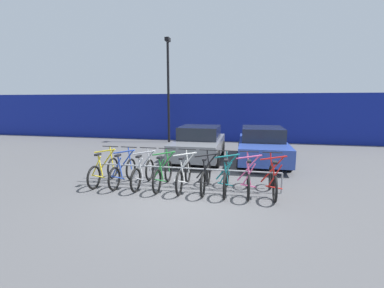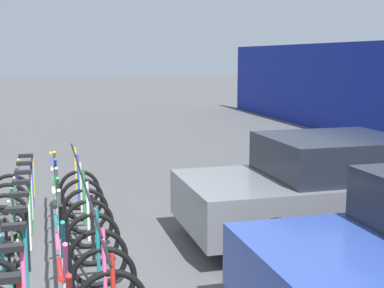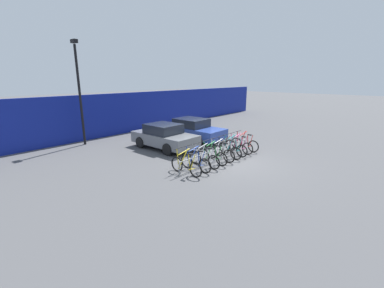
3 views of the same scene
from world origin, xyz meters
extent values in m
plane|color=#4C4C4F|center=(0.00, 0.00, 0.00)|extent=(120.00, 120.00, 0.00)
cube|color=navy|center=(0.00, 9.50, 1.44)|extent=(36.00, 0.16, 2.88)
cylinder|color=gray|center=(-0.19, 0.68, 0.55)|extent=(5.31, 0.04, 0.04)
cylinder|color=gray|center=(-2.85, 0.68, 0.28)|extent=(0.04, 0.04, 0.55)
cylinder|color=gray|center=(2.47, 0.68, 0.28)|extent=(0.04, 0.04, 0.55)
torus|color=black|center=(-2.60, 0.00, 0.33)|extent=(0.06, 0.66, 0.66)
torus|color=black|center=(-2.60, 1.05, 0.33)|extent=(0.06, 0.66, 0.66)
cylinder|color=yellow|center=(-2.60, 0.68, 0.65)|extent=(0.60, 0.04, 0.76)
cylinder|color=yellow|center=(-2.60, 0.63, 0.96)|extent=(0.68, 0.04, 0.16)
cylinder|color=yellow|center=(-2.60, 0.35, 0.59)|extent=(0.14, 0.04, 0.63)
cylinder|color=yellow|center=(-2.60, 0.15, 0.61)|extent=(0.32, 0.03, 0.58)
cylinder|color=yellow|center=(-2.60, 0.20, 0.31)|extent=(0.40, 0.03, 0.08)
cylinder|color=yellow|center=(-2.60, 1.01, 0.68)|extent=(0.12, 0.04, 0.69)
cylinder|color=black|center=(-2.60, 0.97, 1.04)|extent=(0.52, 0.03, 0.03)
cube|color=black|center=(-2.60, 0.25, 0.93)|extent=(0.10, 0.22, 0.05)
torus|color=black|center=(-1.99, 0.00, 0.33)|extent=(0.06, 0.66, 0.66)
torus|color=black|center=(-1.99, 1.05, 0.33)|extent=(0.06, 0.66, 0.66)
cylinder|color=#284CB7|center=(-1.99, 0.68, 0.65)|extent=(0.60, 0.04, 0.76)
cylinder|color=#284CB7|center=(-1.99, 0.63, 0.96)|extent=(0.68, 0.04, 0.16)
cylinder|color=#284CB7|center=(-1.99, 0.35, 0.59)|extent=(0.14, 0.04, 0.63)
cylinder|color=#284CB7|center=(-1.99, 0.15, 0.61)|extent=(0.32, 0.03, 0.58)
cylinder|color=#284CB7|center=(-1.99, 0.20, 0.31)|extent=(0.40, 0.03, 0.08)
cylinder|color=#284CB7|center=(-1.99, 1.01, 0.68)|extent=(0.12, 0.04, 0.69)
cylinder|color=black|center=(-1.99, 0.97, 1.04)|extent=(0.52, 0.03, 0.03)
cube|color=black|center=(-1.99, 0.25, 0.93)|extent=(0.10, 0.22, 0.05)
torus|color=black|center=(-1.36, 0.00, 0.33)|extent=(0.06, 0.66, 0.66)
torus|color=black|center=(-1.36, 1.05, 0.33)|extent=(0.06, 0.66, 0.66)
cylinder|color=#B7B7BC|center=(-1.36, 0.68, 0.65)|extent=(0.60, 0.04, 0.76)
cylinder|color=#B7B7BC|center=(-1.36, 0.63, 0.96)|extent=(0.68, 0.04, 0.16)
cylinder|color=#B7B7BC|center=(-1.36, 0.35, 0.59)|extent=(0.14, 0.04, 0.63)
cylinder|color=#B7B7BC|center=(-1.36, 0.15, 0.61)|extent=(0.32, 0.03, 0.58)
cylinder|color=#B7B7BC|center=(-1.36, 0.20, 0.31)|extent=(0.40, 0.03, 0.08)
cylinder|color=#B7B7BC|center=(-1.36, 1.01, 0.68)|extent=(0.12, 0.04, 0.69)
cylinder|color=black|center=(-1.36, 0.97, 1.04)|extent=(0.52, 0.03, 0.03)
cube|color=black|center=(-1.36, 0.25, 0.93)|extent=(0.10, 0.22, 0.05)
torus|color=black|center=(-0.77, 0.00, 0.33)|extent=(0.06, 0.66, 0.66)
torus|color=black|center=(-0.77, 1.05, 0.33)|extent=(0.06, 0.66, 0.66)
cylinder|color=#288438|center=(-0.77, 0.68, 0.65)|extent=(0.60, 0.04, 0.76)
cylinder|color=#288438|center=(-0.77, 0.63, 0.96)|extent=(0.68, 0.04, 0.16)
cylinder|color=#288438|center=(-0.77, 0.35, 0.59)|extent=(0.14, 0.04, 0.63)
cylinder|color=#288438|center=(-0.77, 0.15, 0.61)|extent=(0.32, 0.03, 0.58)
cylinder|color=#288438|center=(-0.77, 0.20, 0.31)|extent=(0.40, 0.03, 0.08)
cylinder|color=#288438|center=(-0.77, 1.01, 0.68)|extent=(0.12, 0.04, 0.69)
cylinder|color=black|center=(-0.77, 0.97, 1.04)|extent=(0.52, 0.03, 0.03)
cube|color=black|center=(-0.77, 0.25, 0.93)|extent=(0.10, 0.22, 0.05)
torus|color=black|center=(-0.16, 0.00, 0.33)|extent=(0.06, 0.66, 0.66)
torus|color=black|center=(-0.16, 1.05, 0.33)|extent=(0.06, 0.66, 0.66)
cylinder|color=silver|center=(-0.16, 0.68, 0.65)|extent=(0.60, 0.04, 0.76)
cylinder|color=silver|center=(-0.16, 0.63, 0.96)|extent=(0.68, 0.04, 0.16)
cylinder|color=silver|center=(-0.16, 0.35, 0.59)|extent=(0.14, 0.04, 0.63)
cylinder|color=silver|center=(-0.16, 0.15, 0.61)|extent=(0.32, 0.03, 0.58)
cylinder|color=silver|center=(-0.16, 0.20, 0.31)|extent=(0.40, 0.03, 0.08)
cylinder|color=silver|center=(-0.16, 1.01, 0.68)|extent=(0.12, 0.04, 0.69)
cylinder|color=black|center=(-0.16, 0.97, 1.04)|extent=(0.52, 0.03, 0.03)
cube|color=black|center=(-0.16, 0.25, 0.93)|extent=(0.10, 0.22, 0.05)
torus|color=black|center=(0.46, 0.00, 0.33)|extent=(0.06, 0.66, 0.66)
torus|color=black|center=(0.46, 1.05, 0.33)|extent=(0.06, 0.66, 0.66)
cylinder|color=black|center=(0.46, 0.68, 0.65)|extent=(0.60, 0.04, 0.76)
cylinder|color=black|center=(0.46, 0.63, 0.96)|extent=(0.68, 0.04, 0.16)
cylinder|color=black|center=(0.46, 0.35, 0.59)|extent=(0.14, 0.04, 0.63)
cylinder|color=black|center=(0.46, 0.15, 0.61)|extent=(0.32, 0.03, 0.58)
cylinder|color=black|center=(0.46, 0.20, 0.31)|extent=(0.40, 0.03, 0.08)
cylinder|color=black|center=(0.46, 1.01, 0.68)|extent=(0.12, 0.04, 0.69)
cylinder|color=black|center=(0.46, 0.97, 1.04)|extent=(0.52, 0.03, 0.03)
cube|color=black|center=(0.46, 0.25, 0.93)|extent=(0.10, 0.22, 0.05)
torus|color=black|center=(1.02, 0.00, 0.33)|extent=(0.06, 0.66, 0.66)
torus|color=black|center=(1.02, 1.05, 0.33)|extent=(0.06, 0.66, 0.66)
cylinder|color=#197A7F|center=(1.02, 0.68, 0.65)|extent=(0.60, 0.04, 0.76)
cylinder|color=#197A7F|center=(1.02, 0.63, 0.96)|extent=(0.68, 0.04, 0.16)
cylinder|color=#197A7F|center=(1.02, 0.35, 0.59)|extent=(0.14, 0.04, 0.63)
cylinder|color=#197A7F|center=(1.02, 0.15, 0.61)|extent=(0.32, 0.03, 0.58)
cylinder|color=#197A7F|center=(1.02, 0.20, 0.31)|extent=(0.40, 0.03, 0.08)
cylinder|color=#197A7F|center=(1.02, 1.01, 0.68)|extent=(0.12, 0.04, 0.69)
cylinder|color=black|center=(1.02, 0.97, 1.04)|extent=(0.52, 0.03, 0.03)
cube|color=black|center=(1.02, 0.25, 0.93)|extent=(0.10, 0.22, 0.05)
torus|color=black|center=(1.59, 0.00, 0.33)|extent=(0.06, 0.66, 0.66)
torus|color=black|center=(1.59, 1.05, 0.33)|extent=(0.06, 0.66, 0.66)
cylinder|color=#E55993|center=(1.59, 0.68, 0.65)|extent=(0.60, 0.04, 0.76)
cylinder|color=#E55993|center=(1.59, 0.63, 0.96)|extent=(0.68, 0.04, 0.16)
cylinder|color=#E55993|center=(1.59, 0.35, 0.59)|extent=(0.14, 0.04, 0.63)
cylinder|color=#E55993|center=(1.59, 0.15, 0.61)|extent=(0.32, 0.03, 0.58)
cylinder|color=#E55993|center=(1.59, 0.20, 0.31)|extent=(0.40, 0.03, 0.08)
cylinder|color=#E55993|center=(1.59, 1.01, 0.68)|extent=(0.12, 0.04, 0.69)
cylinder|color=black|center=(1.59, 0.97, 1.04)|extent=(0.52, 0.03, 0.03)
cube|color=black|center=(1.59, 0.25, 0.93)|extent=(0.10, 0.22, 0.05)
torus|color=black|center=(2.22, 0.00, 0.33)|extent=(0.06, 0.66, 0.66)
torus|color=black|center=(2.22, 1.05, 0.33)|extent=(0.06, 0.66, 0.66)
cylinder|color=red|center=(2.22, 0.68, 0.65)|extent=(0.60, 0.04, 0.76)
cylinder|color=red|center=(2.22, 0.63, 0.96)|extent=(0.68, 0.04, 0.16)
cylinder|color=red|center=(2.22, 0.35, 0.59)|extent=(0.14, 0.04, 0.63)
cylinder|color=red|center=(2.22, 0.15, 0.61)|extent=(0.32, 0.03, 0.58)
cylinder|color=red|center=(2.22, 0.20, 0.31)|extent=(0.40, 0.03, 0.08)
cylinder|color=red|center=(2.22, 1.01, 0.68)|extent=(0.12, 0.04, 0.69)
cylinder|color=black|center=(2.22, 0.97, 1.04)|extent=(0.52, 0.03, 0.03)
cube|color=black|center=(2.22, 0.25, 0.93)|extent=(0.10, 0.22, 0.05)
cube|color=slate|center=(-0.37, 4.20, 0.57)|extent=(1.80, 3.91, 0.62)
cube|color=#1E232D|center=(-0.37, 4.30, 1.14)|extent=(1.58, 1.80, 0.52)
cylinder|color=black|center=(-1.22, 5.34, 0.32)|extent=(0.20, 0.64, 0.64)
cylinder|color=black|center=(0.49, 5.34, 0.32)|extent=(0.20, 0.64, 0.64)
cylinder|color=black|center=(-1.22, 3.07, 0.32)|extent=(0.20, 0.64, 0.64)
cylinder|color=black|center=(0.49, 3.07, 0.32)|extent=(0.20, 0.64, 0.64)
cube|color=#2D479E|center=(2.17, 4.31, 0.57)|extent=(1.80, 4.26, 0.62)
cube|color=#1E232D|center=(2.17, 4.42, 1.14)|extent=(1.58, 1.96, 0.52)
cylinder|color=black|center=(1.32, 5.55, 0.32)|extent=(0.20, 0.64, 0.64)
cylinder|color=black|center=(3.03, 5.55, 0.32)|extent=(0.20, 0.64, 0.64)
cylinder|color=black|center=(1.32, 3.08, 0.32)|extent=(0.20, 0.64, 0.64)
cylinder|color=black|center=(3.03, 3.08, 0.32)|extent=(0.20, 0.64, 0.64)
cylinder|color=black|center=(-2.96, 8.50, 2.86)|extent=(0.14, 0.14, 5.72)
cube|color=black|center=(-2.96, 8.50, 5.87)|extent=(0.24, 0.44, 0.20)
camera|label=1|loc=(1.43, -6.18, 2.41)|focal=24.00mm
camera|label=2|loc=(5.95, 0.58, 2.46)|focal=50.00mm
camera|label=3|loc=(-10.03, -6.30, 3.93)|focal=24.00mm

